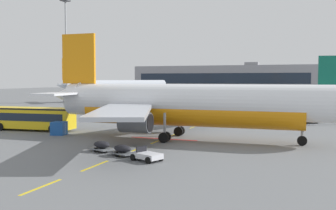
# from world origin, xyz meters

# --- Properties ---
(apron_paint_markings) EXTENTS (8.00, 94.32, 0.01)m
(apron_paint_markings) POSITION_xyz_m (18.00, 37.04, 0.00)
(apron_paint_markings) COLOR yellow
(apron_paint_markings) RESTS_ON ground
(airliner_foreground) EXTENTS (34.73, 34.62, 12.20)m
(airliner_foreground) POSITION_xyz_m (20.35, 22.42, 3.95)
(airliner_foreground) COLOR white
(airliner_foreground) RESTS_ON ground
(airliner_far_center) EXTENTS (28.82, 30.97, 12.49)m
(airliner_far_center) POSITION_xyz_m (-22.25, 86.44, 4.04)
(airliner_far_center) COLOR silver
(airliner_far_center) RESTS_ON ground
(apron_shuttle_bus) EXTENTS (12.22, 3.87, 3.00)m
(apron_shuttle_bus) POSITION_xyz_m (-1.12, 22.78, 1.75)
(apron_shuttle_bus) COLOR yellow
(apron_shuttle_bus) RESTS_ON ground
(fuel_service_truck) EXTENTS (6.13, 7.04, 3.14)m
(fuel_service_truck) POSITION_xyz_m (32.07, 43.52, 1.65)
(fuel_service_truck) COLOR black
(fuel_service_truck) RESTS_ON ground
(baggage_train) EXTENTS (8.48, 4.73, 1.14)m
(baggage_train) POSITION_xyz_m (18.21, 11.52, 0.52)
(baggage_train) COLOR silver
(baggage_train) RESTS_ON ground
(uld_cargo_container) EXTENTS (1.88, 1.84, 1.60)m
(uld_cargo_container) POSITION_xyz_m (5.02, 20.50, 0.80)
(uld_cargo_container) COLOR #194C9E
(uld_cargo_container) RESTS_ON ground
(apron_light_mast_near) EXTENTS (1.80, 1.80, 24.71)m
(apron_light_mast_near) POSITION_xyz_m (-19.35, 57.16, 15.38)
(apron_light_mast_near) COLOR slate
(apron_light_mast_near) RESTS_ON ground
(terminal_satellite) EXTENTS (82.16, 22.12, 14.19)m
(terminal_satellite) POSITION_xyz_m (-5.75, 162.45, 6.31)
(terminal_satellite) COLOR gray
(terminal_satellite) RESTS_ON ground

